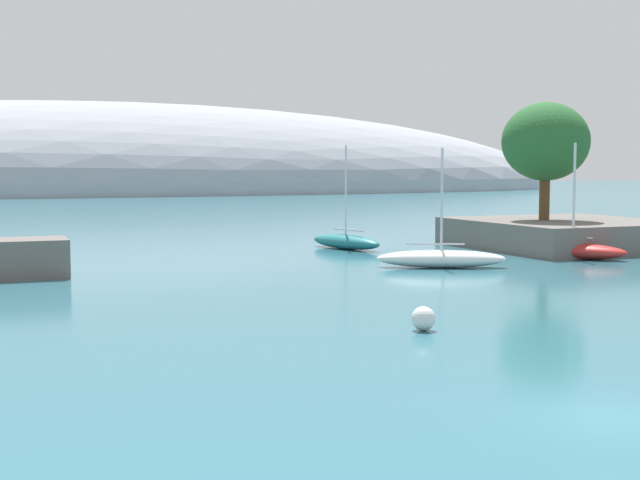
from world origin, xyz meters
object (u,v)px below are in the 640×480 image
Objects in this scene: sailboat_teal_mid_mooring at (346,241)px; mooring_buoy_white at (423,319)px; tree_clump_shore at (546,142)px; sailboat_red_outer_mooring at (573,250)px; sailboat_white_near_shore at (441,258)px.

sailboat_teal_mid_mooring reaches higher than mooring_buoy_white.
tree_clump_shore is 10.43m from sailboat_red_outer_mooring.
sailboat_white_near_shore reaches higher than mooring_buoy_white.
sailboat_white_near_shore is 1.02× the size of sailboat_teal_mid_mooring.
sailboat_red_outer_mooring reaches higher than mooring_buoy_white.
tree_clump_shore is 17.29m from sailboat_white_near_shore.
sailboat_red_outer_mooring is (10.70, -11.97, 0.01)m from sailboat_teal_mid_mooring.
sailboat_white_near_shore is at bearing -149.12° from tree_clump_shore.
sailboat_teal_mid_mooring is at bearing -172.26° from sailboat_red_outer_mooring.
sailboat_white_near_shore is 13.08m from sailboat_teal_mid_mooring.
sailboat_red_outer_mooring is at bearing 40.46° from mooring_buoy_white.
sailboat_teal_mid_mooring is at bearing 70.25° from mooring_buoy_white.
sailboat_red_outer_mooring reaches higher than sailboat_white_near_shore.
tree_clump_shore is 36.09m from mooring_buoy_white.
tree_clump_shore is 1.15× the size of sailboat_teal_mid_mooring.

